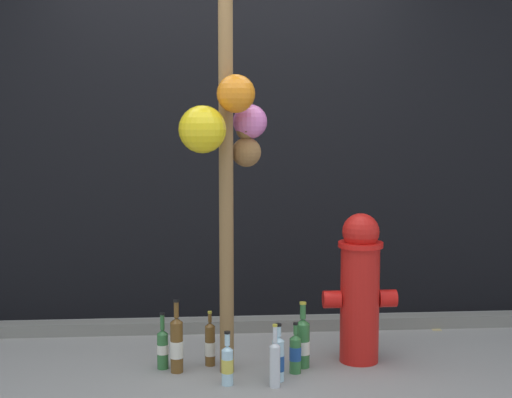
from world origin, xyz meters
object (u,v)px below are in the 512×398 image
object	(u,v)px
bottle_4	(278,358)
bottle_6	(275,363)
memorial_post	(227,93)
fire_hydrant	(360,287)
bottle_3	(177,345)
bottle_1	(295,353)
bottle_0	(227,364)
bottle_2	(303,342)
bottle_5	(210,344)
bottle_7	(163,348)

from	to	relation	value
bottle_4	bottle_6	distance (m)	0.09
memorial_post	bottle_4	world-z (taller)	memorial_post
memorial_post	fire_hydrant	world-z (taller)	memorial_post
fire_hydrant	bottle_3	size ratio (longest dim) A/B	2.11
bottle_4	bottle_1	bearing A→B (deg)	46.83
bottle_0	bottle_6	distance (m)	0.25
memorial_post	bottle_3	bearing A→B (deg)	170.04
bottle_2	bottle_6	size ratio (longest dim) A/B	1.12
fire_hydrant	bottle_5	distance (m)	0.92
bottle_5	bottle_6	xyz separation A→B (m)	(0.34, -0.36, 0.01)
memorial_post	bottle_0	bearing A→B (deg)	-92.62
bottle_3	bottle_5	xyz separation A→B (m)	(0.19, 0.10, -0.03)
bottle_2	bottle_7	distance (m)	0.79
fire_hydrant	bottle_3	xyz separation A→B (m)	(-1.05, -0.11, -0.28)
bottle_2	bottle_5	world-z (taller)	bottle_2
memorial_post	fire_hydrant	distance (m)	1.36
fire_hydrant	bottle_4	xyz separation A→B (m)	(-0.50, -0.29, -0.32)
bottle_5	bottle_6	distance (m)	0.50
bottle_3	bottle_7	xyz separation A→B (m)	(-0.08, 0.06, -0.04)
memorial_post	bottle_3	xyz separation A→B (m)	(-0.28, 0.05, -1.38)
bottle_0	bottle_4	distance (m)	0.28
bottle_0	bottle_7	world-z (taller)	bottle_7
bottle_4	bottle_5	xyz separation A→B (m)	(-0.36, 0.28, -0.00)
bottle_0	bottle_1	world-z (taller)	bottle_0
bottle_4	bottle_7	xyz separation A→B (m)	(-0.63, 0.24, -0.00)
bottle_7	bottle_2	bearing A→B (deg)	-2.46
memorial_post	bottle_6	size ratio (longest dim) A/B	7.44
bottle_1	bottle_7	xyz separation A→B (m)	(-0.74, 0.13, 0.01)
bottle_4	bottle_5	world-z (taller)	bottle_5
bottle_1	bottle_3	world-z (taller)	bottle_3
bottle_6	bottle_7	distance (m)	0.69
bottle_6	bottle_7	world-z (taller)	bottle_6
bottle_3	bottle_7	size ratio (longest dim) A/B	1.27
bottle_1	fire_hydrant	bearing A→B (deg)	23.42
bottle_5	bottle_6	size ratio (longest dim) A/B	0.94
bottle_1	bottle_4	distance (m)	0.16
bottle_2	bottle_6	bearing A→B (deg)	-122.63
bottle_0	bottle_7	distance (m)	0.45
bottle_4	memorial_post	bearing A→B (deg)	154.59
bottle_2	bottle_3	bearing A→B (deg)	-177.56
bottle_0	bottle_3	bearing A→B (deg)	141.83
bottle_4	bottle_5	bearing A→B (deg)	142.73
fire_hydrant	bottle_7	distance (m)	1.18
bottle_3	bottle_7	bearing A→B (deg)	141.68
bottle_3	bottle_7	world-z (taller)	bottle_3
bottle_1	bottle_5	distance (m)	0.50
fire_hydrant	bottle_3	distance (m)	1.10
fire_hydrant	bottle_7	world-z (taller)	fire_hydrant
bottle_4	bottle_7	size ratio (longest dim) A/B	0.97
bottle_2	bottle_3	size ratio (longest dim) A/B	0.92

